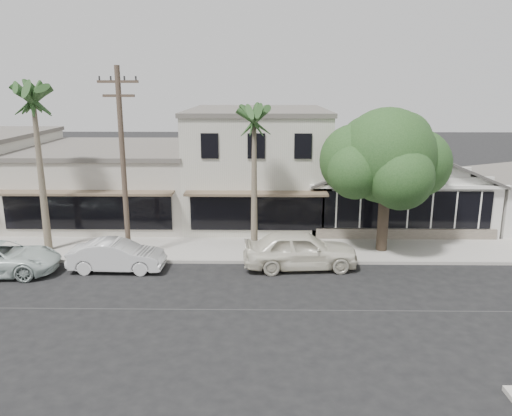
{
  "coord_description": "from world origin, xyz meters",
  "views": [
    {
      "loc": [
        -2.61,
        -17.13,
        8.24
      ],
      "look_at": [
        -2.97,
        6.0,
        2.43
      ],
      "focal_mm": 35.0,
      "sensor_mm": 36.0,
      "label": 1
    }
  ],
  "objects_px": {
    "utility_pole": "(123,161)",
    "shade_tree": "(385,158)",
    "car_0": "(300,249)",
    "car_1": "(117,256)"
  },
  "relations": [
    {
      "from": "utility_pole",
      "to": "shade_tree",
      "type": "xyz_separation_m",
      "value": [
        12.23,
        1.64,
        -0.07
      ]
    },
    {
      "from": "car_0",
      "to": "shade_tree",
      "type": "distance_m",
      "value": 6.14
    },
    {
      "from": "car_0",
      "to": "shade_tree",
      "type": "bearing_deg",
      "value": -64.78
    },
    {
      "from": "shade_tree",
      "to": "car_0",
      "type": "bearing_deg",
      "value": -150.16
    },
    {
      "from": "utility_pole",
      "to": "shade_tree",
      "type": "relative_size",
      "value": 1.26
    },
    {
      "from": "utility_pole",
      "to": "car_1",
      "type": "distance_m",
      "value": 4.27
    },
    {
      "from": "shade_tree",
      "to": "utility_pole",
      "type": "bearing_deg",
      "value": -172.37
    },
    {
      "from": "car_0",
      "to": "car_1",
      "type": "xyz_separation_m",
      "value": [
        -8.27,
        -0.46,
        -0.18
      ]
    },
    {
      "from": "car_0",
      "to": "car_1",
      "type": "relative_size",
      "value": 1.22
    },
    {
      "from": "car_1",
      "to": "shade_tree",
      "type": "relative_size",
      "value": 0.59
    }
  ]
}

